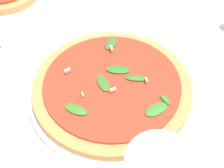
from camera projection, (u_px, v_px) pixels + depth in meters
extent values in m
plane|color=silver|center=(122.00, 83.00, 0.65)|extent=(6.00, 6.00, 0.00)
cylinder|color=white|center=(112.00, 92.00, 0.63)|extent=(0.33, 0.33, 0.01)
cylinder|color=tan|center=(112.00, 87.00, 0.61)|extent=(0.31, 0.31, 0.02)
cylinder|color=#B73823|center=(112.00, 83.00, 0.60)|extent=(0.27, 0.27, 0.01)
ellipsoid|color=#37772D|center=(136.00, 78.00, 0.61)|extent=(0.02, 0.04, 0.01)
ellipsoid|color=#3B742E|center=(103.00, 83.00, 0.60)|extent=(0.05, 0.04, 0.01)
ellipsoid|color=#3F8229|center=(76.00, 110.00, 0.56)|extent=(0.03, 0.05, 0.01)
ellipsoid|color=#398432|center=(156.00, 109.00, 0.56)|extent=(0.05, 0.05, 0.01)
ellipsoid|color=#317C2E|center=(118.00, 69.00, 0.62)|extent=(0.03, 0.05, 0.01)
ellipsoid|color=#39702D|center=(111.00, 43.00, 0.67)|extent=(0.04, 0.03, 0.01)
ellipsoid|color=#398032|center=(165.00, 99.00, 0.57)|extent=(0.03, 0.03, 0.01)
cube|color=#EFE5C6|center=(83.00, 95.00, 0.57)|extent=(0.01, 0.01, 0.01)
cube|color=#EFE5C6|center=(111.00, 48.00, 0.65)|extent=(0.01, 0.01, 0.01)
cube|color=#EFE5C6|center=(113.00, 90.00, 0.58)|extent=(0.01, 0.01, 0.01)
cube|color=#EFE5C6|center=(146.00, 80.00, 0.60)|extent=(0.01, 0.01, 0.01)
cube|color=#EFE5C6|center=(67.00, 70.00, 0.61)|extent=(0.01, 0.01, 0.01)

